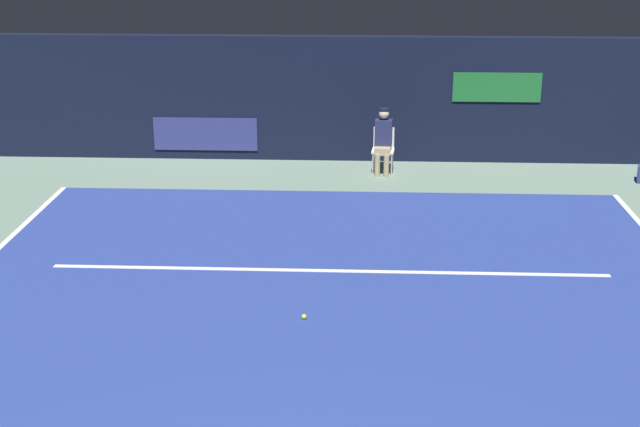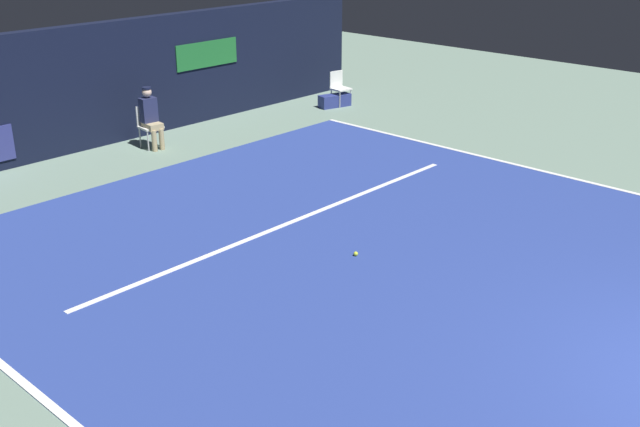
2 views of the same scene
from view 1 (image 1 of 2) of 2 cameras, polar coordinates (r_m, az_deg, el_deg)
The scene contains 6 objects.
ground_plane at distance 11.01m, azimuth 0.16°, elevation -8.02°, with size 31.98×31.98×0.00m, color slate.
court_surface at distance 11.01m, azimuth 0.16°, elevation -7.99°, with size 10.50×11.86×0.01m, color navy.
line_service at distance 12.89m, azimuth 0.56°, elevation -3.75°, with size 8.19×0.10×0.01m, color white.
back_wall at distance 18.44m, azimuth 1.26°, elevation 7.47°, with size 16.14×0.33×2.60m.
line_judge_on_chair at distance 17.57m, azimuth 4.14°, elevation 4.78°, with size 0.47×0.55×1.32m.
tennis_ball at distance 11.42m, azimuth -1.05°, elevation -6.73°, with size 0.07×0.07×0.07m, color #CCE033.
Camera 1 is at (0.41, -4.86, 5.03)m, focal length 49.15 mm.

